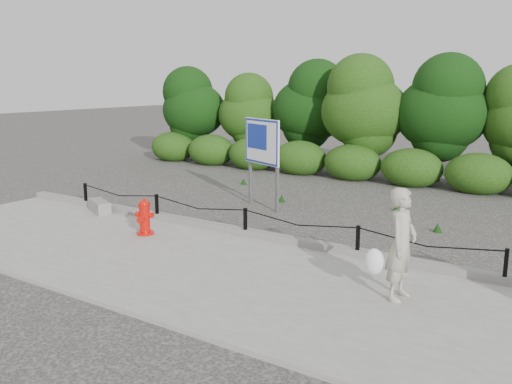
{
  "coord_description": "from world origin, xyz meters",
  "views": [
    {
      "loc": [
        6.18,
        -8.97,
        3.28
      ],
      "look_at": [
        0.14,
        0.2,
        1.0
      ],
      "focal_mm": 38.0,
      "sensor_mm": 36.0,
      "label": 1
    }
  ],
  "objects_px": {
    "fire_hydrant": "(144,217)",
    "advertising_sign": "(262,146)",
    "pedestrian": "(400,245)",
    "concrete_block": "(99,206)"
  },
  "relations": [
    {
      "from": "pedestrian",
      "to": "concrete_block",
      "type": "distance_m",
      "value": 8.08
    },
    {
      "from": "fire_hydrant",
      "to": "advertising_sign",
      "type": "bearing_deg",
      "value": 64.49
    },
    {
      "from": "pedestrian",
      "to": "concrete_block",
      "type": "height_order",
      "value": "pedestrian"
    },
    {
      "from": "pedestrian",
      "to": "fire_hydrant",
      "type": "bearing_deg",
      "value": 88.63
    },
    {
      "from": "advertising_sign",
      "to": "pedestrian",
      "type": "bearing_deg",
      "value": -16.7
    },
    {
      "from": "fire_hydrant",
      "to": "advertising_sign",
      "type": "relative_size",
      "value": 0.33
    },
    {
      "from": "concrete_block",
      "to": "advertising_sign",
      "type": "xyz_separation_m",
      "value": [
        2.92,
        2.87,
        1.41
      ]
    },
    {
      "from": "fire_hydrant",
      "to": "concrete_block",
      "type": "height_order",
      "value": "fire_hydrant"
    },
    {
      "from": "pedestrian",
      "to": "advertising_sign",
      "type": "height_order",
      "value": "advertising_sign"
    },
    {
      "from": "concrete_block",
      "to": "pedestrian",
      "type": "bearing_deg",
      "value": -8.65
    }
  ]
}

